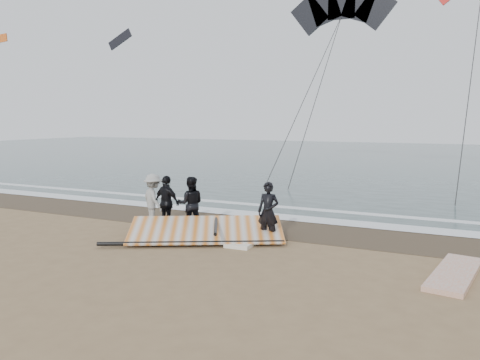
% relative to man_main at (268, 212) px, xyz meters
% --- Properties ---
extents(ground, '(120.00, 120.00, 0.00)m').
position_rel_man_main_xyz_m(ground, '(0.47, -2.85, -0.81)').
color(ground, '#8C704C').
rests_on(ground, ground).
extents(sea, '(120.00, 54.00, 0.02)m').
position_rel_man_main_xyz_m(sea, '(0.47, 30.15, -0.80)').
color(sea, '#233838').
rests_on(sea, ground).
extents(wet_sand, '(120.00, 2.80, 0.01)m').
position_rel_man_main_xyz_m(wet_sand, '(0.47, 1.65, -0.80)').
color(wet_sand, '#4C3D2B').
rests_on(wet_sand, ground).
extents(foam_near, '(120.00, 0.90, 0.01)m').
position_rel_man_main_xyz_m(foam_near, '(0.47, 3.05, -0.78)').
color(foam_near, white).
rests_on(foam_near, sea).
extents(foam_far, '(120.00, 0.45, 0.01)m').
position_rel_man_main_xyz_m(foam_far, '(0.47, 4.75, -0.78)').
color(foam_far, white).
rests_on(foam_far, sea).
extents(man_main, '(0.59, 0.39, 1.62)m').
position_rel_man_main_xyz_m(man_main, '(0.00, 0.00, 0.00)').
color(man_main, black).
rests_on(man_main, ground).
extents(board_white, '(1.17, 2.76, 0.11)m').
position_rel_man_main_xyz_m(board_white, '(4.61, -0.98, -0.75)').
color(board_white, silver).
rests_on(board_white, ground).
extents(board_cream, '(0.71, 2.48, 0.10)m').
position_rel_man_main_xyz_m(board_cream, '(-0.48, 0.13, -0.76)').
color(board_cream, white).
rests_on(board_cream, ground).
extents(trio_cluster, '(2.49, 1.12, 1.62)m').
position_rel_man_main_xyz_m(trio_cluster, '(-3.29, 0.18, -0.00)').
color(trio_cluster, black).
rests_on(trio_cluster, ground).
extents(sail_rig, '(4.42, 3.58, 0.52)m').
position_rel_man_main_xyz_m(sail_rig, '(-1.63, -0.48, -0.61)').
color(sail_rig, black).
rests_on(sail_rig, ground).
extents(kite_dark, '(7.37, 4.93, 13.61)m').
position_rel_man_main_xyz_m(kite_dark, '(-2.49, 18.52, 9.09)').
color(kite_dark, black).
rests_on(kite_dark, ground).
extents(distant_kites, '(19.10, 2.12, 2.47)m').
position_rel_man_main_xyz_m(distant_kites, '(-36.38, 28.15, 11.27)').
color(distant_kites, black).
rests_on(distant_kites, ground).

